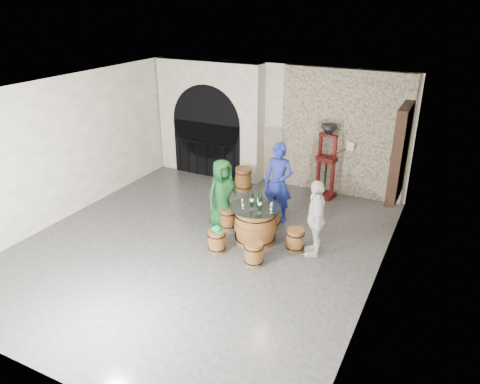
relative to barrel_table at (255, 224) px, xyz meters
The scene contains 31 objects.
ground 1.21m from the barrel_table, 146.10° to the right, with size 8.00×8.00×0.00m, color #2E2E31.
wall_back 3.69m from the barrel_table, 105.70° to the left, with size 8.00×8.00×0.00m, color white.
wall_front 4.88m from the barrel_table, 101.53° to the right, with size 8.00×8.00×0.00m, color white.
wall_left 4.65m from the barrel_table, behind, with size 8.00×8.00×0.00m, color white.
wall_right 2.89m from the barrel_table, 13.97° to the right, with size 8.00×8.00×0.00m, color white.
ceiling 3.02m from the barrel_table, 146.10° to the right, with size 8.00×8.00×0.00m, color beige.
stone_facing_panel 3.62m from the barrel_table, 75.50° to the left, with size 3.20×0.12×3.18m, color #AEA28A.
arched_opening 4.37m from the barrel_table, 132.53° to the left, with size 3.10×0.60×3.19m.
shuttered_window 3.32m from the barrel_table, 35.94° to the left, with size 0.23×1.10×2.00m.
barrel_table is the anchor object (origin of this frame).
barrel_stool_left 0.89m from the barrel_table, 159.84° to the left, with size 0.38×0.38×0.46m.
barrel_stool_far 0.89m from the barrel_table, 88.72° to the left, with size 0.38×0.38×0.46m.
barrel_stool_right 0.89m from the barrel_table, ahead, with size 0.38×0.38×0.46m.
barrel_stool_near_right 0.89m from the barrel_table, 66.66° to the right, with size 0.38×0.38×0.46m.
barrel_stool_near_left 0.89m from the barrel_table, 127.79° to the right, with size 0.38×0.38×0.46m.
green_cap 0.88m from the barrel_table, 127.55° to the right, with size 0.24×0.20×0.11m.
person_green 1.10m from the barrel_table, 159.84° to the left, with size 0.76×0.50×1.56m, color #12421B.
person_blue 1.27m from the barrel_table, 88.72° to the left, with size 0.67×0.44×1.84m, color navy.
person_white 1.32m from the barrel_table, ahead, with size 0.93×0.39×1.59m, color silver.
wine_bottle_left 0.56m from the barrel_table, 146.58° to the left, with size 0.08×0.08×0.32m.
wine_bottle_center 0.55m from the barrel_table, ahead, with size 0.08×0.08×0.32m.
wine_bottle_right 0.56m from the barrel_table, 83.62° to the left, with size 0.08×0.08×0.32m.
tasting_glass_a 0.53m from the barrel_table, 134.17° to the right, with size 0.05×0.05×0.10m, color #B25F22, non-canonical shape.
tasting_glass_b 0.56m from the barrel_table, 12.08° to the left, with size 0.05×0.05×0.10m, color #B25F22, non-canonical shape.
tasting_glass_c 0.55m from the barrel_table, 105.66° to the left, with size 0.05×0.05×0.10m, color #B25F22, non-canonical shape.
tasting_glass_d 0.57m from the barrel_table, 26.28° to the left, with size 0.05×0.05×0.10m, color #B25F22, non-canonical shape.
tasting_glass_e 0.62m from the barrel_table, 16.86° to the right, with size 0.05×0.05×0.10m, color #B25F22, non-canonical shape.
tasting_glass_f 0.56m from the barrel_table, behind, with size 0.05×0.05×0.10m, color #B25F22, non-canonical shape.
side_barrel 2.82m from the barrel_table, 121.48° to the left, with size 0.46×0.46×0.61m.
corking_press 3.06m from the barrel_table, 78.26° to the left, with size 0.80×0.52×1.91m.
control_box 3.54m from the barrel_table, 71.09° to the left, with size 0.18×0.10×0.22m, color silver.
Camera 1 is at (4.43, -7.01, 4.80)m, focal length 34.00 mm.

